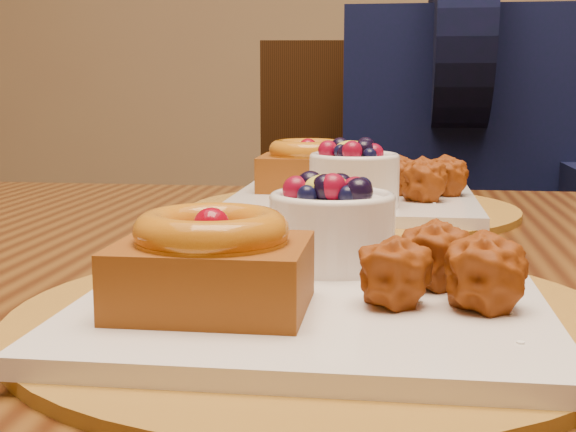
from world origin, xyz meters
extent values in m
cube|color=#37190A|center=(-0.02, -0.01, 0.73)|extent=(1.60, 0.90, 0.04)
cylinder|color=brown|center=(-0.02, -0.23, 0.76)|extent=(0.38, 0.38, 0.01)
cube|color=white|center=(-0.02, -0.23, 0.77)|extent=(0.28, 0.28, 0.01)
cube|color=#4F1C07|center=(-0.07, -0.27, 0.79)|extent=(0.11, 0.09, 0.04)
torus|color=#A2510A|center=(-0.07, -0.27, 0.82)|extent=(0.09, 0.09, 0.02)
sphere|color=maroon|center=(-0.07, -0.27, 0.82)|extent=(0.02, 0.02, 0.02)
sphere|color=#8F390A|center=(0.05, -0.20, 0.79)|extent=(0.04, 0.04, 0.04)
sphere|color=#8F390A|center=(0.03, -0.25, 0.79)|extent=(0.04, 0.04, 0.04)
sphere|color=#8F390A|center=(0.08, -0.25, 0.79)|extent=(0.04, 0.04, 0.04)
cylinder|color=white|center=(-0.01, -0.15, 0.80)|extent=(0.09, 0.09, 0.05)
torus|color=white|center=(-0.01, -0.15, 0.82)|extent=(0.09, 0.09, 0.01)
ellipsoid|color=yellow|center=(-0.02, -0.15, 0.83)|extent=(0.03, 0.03, 0.02)
cylinder|color=brown|center=(-0.02, 0.21, 0.76)|extent=(0.38, 0.38, 0.01)
cube|color=white|center=(-0.02, 0.21, 0.77)|extent=(0.28, 0.28, 0.01)
cube|color=#4F1C07|center=(-0.08, 0.26, 0.80)|extent=(0.12, 0.10, 0.04)
torus|color=#A2510A|center=(-0.08, 0.26, 0.82)|extent=(0.10, 0.10, 0.02)
sphere|color=maroon|center=(-0.08, 0.26, 0.83)|extent=(0.02, 0.02, 0.02)
sphere|color=#8F390A|center=(0.06, 0.19, 0.80)|extent=(0.05, 0.05, 0.05)
sphere|color=#8F390A|center=(0.03, 0.24, 0.80)|extent=(0.05, 0.05, 0.05)
sphere|color=#8F390A|center=(0.09, 0.24, 0.80)|extent=(0.05, 0.05, 0.05)
cylinder|color=white|center=(-0.01, 0.13, 0.80)|extent=(0.10, 0.10, 0.05)
torus|color=white|center=(-0.01, 0.13, 0.83)|extent=(0.10, 0.10, 0.01)
ellipsoid|color=yellow|center=(-0.02, 0.13, 0.84)|extent=(0.03, 0.03, 0.02)
cube|color=black|center=(0.00, 0.81, 0.49)|extent=(0.53, 0.53, 0.04)
cylinder|color=black|center=(-0.23, 0.99, 0.24)|extent=(0.04, 0.04, 0.47)
cylinder|color=black|center=(0.18, 1.04, 0.24)|extent=(0.04, 0.04, 0.47)
cube|color=black|center=(-0.02, 1.03, 0.74)|extent=(0.48, 0.09, 0.50)
cube|color=black|center=(0.13, 0.79, 0.75)|extent=(0.40, 0.21, 0.57)
cylinder|color=black|center=(0.13, 0.79, 1.02)|extent=(0.09, 0.43, 0.43)
cube|color=black|center=(-0.07, 0.67, 0.74)|extent=(0.08, 0.28, 0.08)
camera|label=1|loc=(0.03, -0.71, 0.90)|focal=50.00mm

